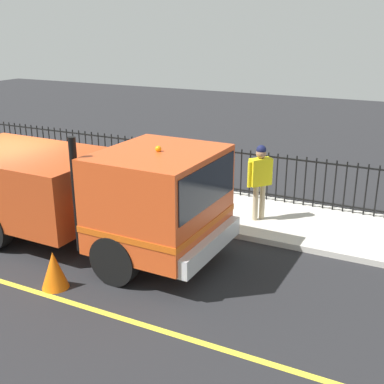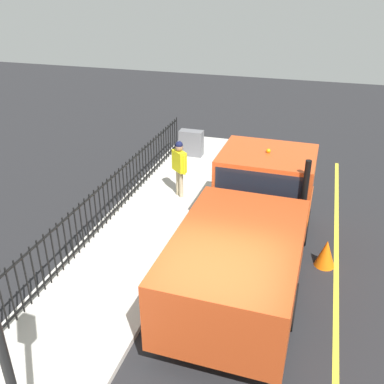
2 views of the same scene
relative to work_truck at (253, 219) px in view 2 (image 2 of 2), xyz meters
The scene contains 8 objects.
ground_plane 3.10m from the work_truck, 83.59° to the left, with size 49.60×49.60×0.00m, color #232326.
sidewalk_slab 4.34m from the work_truck, 42.25° to the left, with size 2.71×22.55×0.13m, color beige.
lane_marking 3.70m from the work_truck, 126.21° to the left, with size 0.12×20.29×0.01m, color yellow.
work_truck is the anchor object (origin of this frame).
worker_standing 3.95m from the work_truck, 45.59° to the right, with size 0.54×0.51×1.83m.
iron_fence 5.07m from the work_truck, 33.72° to the left, with size 0.04×19.20×1.29m.
utility_cabinet 7.17m from the work_truck, 61.31° to the right, with size 0.90×0.42×0.98m, color slate.
traffic_cone 2.06m from the work_truck, 164.09° to the right, with size 0.50×0.50×0.71m, color orange.
Camera 2 is at (-1.47, 5.97, 6.39)m, focal length 40.35 mm.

